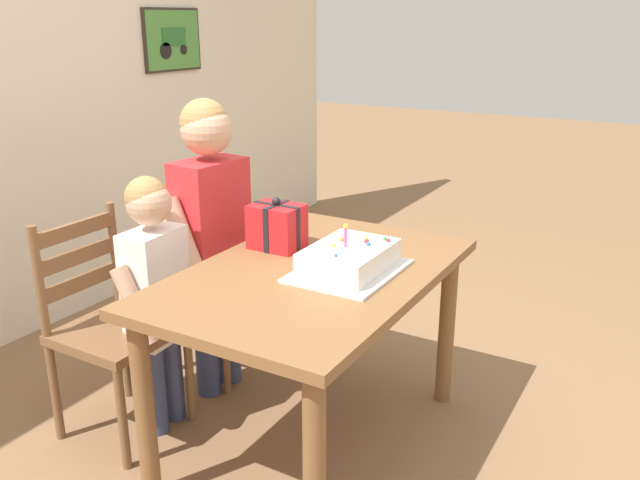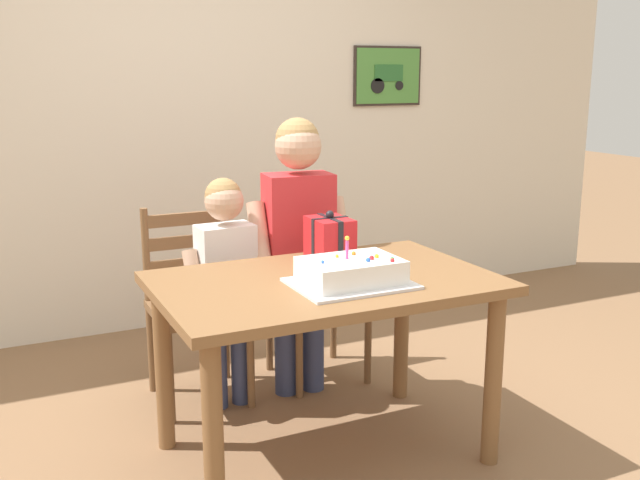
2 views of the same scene
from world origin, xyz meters
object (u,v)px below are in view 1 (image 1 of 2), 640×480
at_px(birthday_cake, 349,260).
at_px(chair_right, 208,277).
at_px(child_younger, 156,281).
at_px(child_older, 211,221).
at_px(gift_box_red_large, 277,226).
at_px(dining_table, 313,297).
at_px(chair_left, 110,326).

relative_size(birthday_cake, chair_right, 0.48).
bearing_deg(child_younger, child_older, -0.09).
bearing_deg(gift_box_red_large, birthday_cake, -104.65).
bearing_deg(chair_right, birthday_cake, -106.35).
bearing_deg(gift_box_red_large, dining_table, -119.76).
bearing_deg(birthday_cake, chair_left, 111.76).
bearing_deg(gift_box_red_large, chair_left, 131.81).
height_order(birthday_cake, gift_box_red_large, gift_box_red_large).
height_order(birthday_cake, chair_left, birthday_cake).
distance_m(dining_table, child_older, 0.65).
relative_size(gift_box_red_large, chair_left, 0.24).
xyz_separation_m(dining_table, gift_box_red_large, (0.15, 0.26, 0.20)).
distance_m(gift_box_red_large, chair_right, 0.66).
bearing_deg(chair_right, child_older, -132.86).
distance_m(birthday_cake, gift_box_red_large, 0.40).
height_order(child_older, child_younger, child_older).
bearing_deg(dining_table, child_younger, 108.78).
height_order(dining_table, child_older, child_older).
bearing_deg(chair_right, child_younger, -162.16).
bearing_deg(dining_table, chair_left, 111.95).
bearing_deg(child_older, birthday_cake, -98.45).
distance_m(chair_left, child_younger, 0.27).
xyz_separation_m(child_older, child_younger, (-0.36, 0.00, -0.16)).
height_order(birthday_cake, chair_right, birthday_cake).
height_order(chair_left, chair_right, same).
bearing_deg(chair_left, dining_table, -68.05).
bearing_deg(child_younger, gift_box_red_large, -44.42).
relative_size(dining_table, chair_left, 1.42).
bearing_deg(child_older, chair_left, 160.33).
relative_size(dining_table, child_younger, 1.21).
height_order(dining_table, chair_left, chair_left).
bearing_deg(chair_right, chair_left, 180.00).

